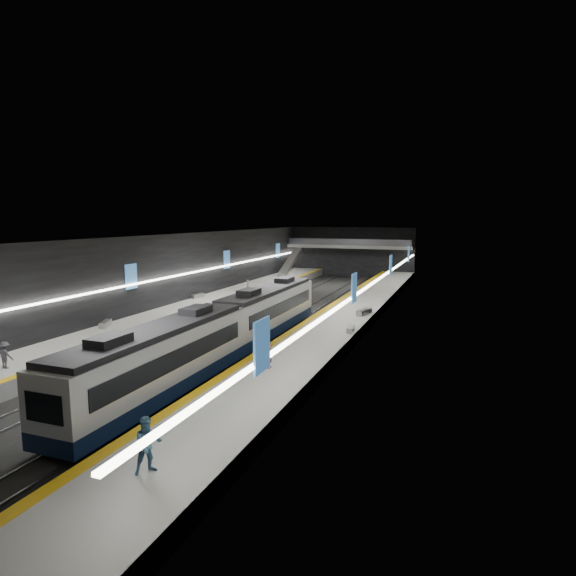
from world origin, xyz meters
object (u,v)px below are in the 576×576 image
at_px(bench_right_near, 350,329).
at_px(passenger_left_a, 248,287).
at_px(bench_left_near, 105,324).
at_px(escalator, 290,262).
at_px(passenger_right_a, 269,355).
at_px(bench_left_far, 197,296).
at_px(train, 226,328).
at_px(passenger_left_b, 5,355).
at_px(passenger_right_b, 148,445).
at_px(bench_right_far, 364,312).

relative_size(bench_right_near, passenger_left_a, 1.09).
relative_size(bench_left_near, bench_right_near, 1.09).
height_order(escalator, passenger_right_a, escalator).
xyz_separation_m(bench_left_near, passenger_left_a, (3.44, 19.43, 0.54)).
bearing_deg(bench_left_far, escalator, 93.49).
height_order(escalator, bench_left_near, escalator).
distance_m(bench_right_near, passenger_left_a, 20.89).
height_order(bench_left_far, bench_right_near, bench_left_far).
xyz_separation_m(train, bench_right_near, (7.00, 7.02, -0.99)).
xyz_separation_m(train, escalator, (-10.00, 40.08, 0.70)).
xyz_separation_m(passenger_left_a, passenger_left_b, (-1.28, -30.11, 0.03)).
distance_m(bench_left_near, passenger_right_b, 24.26).
distance_m(escalator, passenger_left_a, 18.96).
bearing_deg(bench_left_far, bench_left_near, -80.63).
height_order(bench_left_near, passenger_right_a, passenger_right_a).
height_order(bench_left_far, passenger_left_a, passenger_left_a).
height_order(bench_right_far, passenger_right_a, passenger_right_a).
height_order(bench_left_far, passenger_right_a, passenger_right_a).
xyz_separation_m(train, passenger_right_b, (5.19, -15.56, -0.21)).
distance_m(train, bench_right_far, 15.15).
bearing_deg(passenger_left_a, train, 3.70).
bearing_deg(bench_right_far, escalator, 138.40).
xyz_separation_m(escalator, bench_left_near, (-1.73, -38.27, -1.68)).
bearing_deg(passenger_left_b, bench_right_near, -140.31).
xyz_separation_m(bench_left_far, passenger_right_b, (17.19, -31.88, 0.78)).
bearing_deg(bench_left_near, train, -32.53).
distance_m(train, passenger_left_a, 22.80).
relative_size(escalator, passenger_right_a, 5.18).
bearing_deg(bench_right_near, passenger_left_b, -143.49).
distance_m(bench_left_near, passenger_left_b, 10.92).
xyz_separation_m(bench_right_near, passenger_right_a, (-2.34, -10.53, 0.57)).
bearing_deg(bench_right_near, passenger_left_a, 129.80).
bearing_deg(passenger_left_a, bench_right_far, 45.26).
distance_m(bench_left_far, bench_right_near, 21.16).
bearing_deg(train, escalator, 104.01).
distance_m(train, passenger_left_b, 13.07).
xyz_separation_m(escalator, bench_left_far, (-2.00, -23.75, -1.68)).
xyz_separation_m(bench_right_far, passenger_right_a, (-2.07, -17.05, 0.52)).
xyz_separation_m(train, passenger_right_a, (4.66, -3.51, -0.42)).
relative_size(train, bench_left_near, 16.55).
relative_size(bench_right_far, passenger_left_b, 1.30).
xyz_separation_m(bench_left_far, passenger_left_a, (3.71, 4.91, 0.54)).
bearing_deg(escalator, train, -75.99).
height_order(bench_right_far, passenger_left_b, passenger_left_b).
height_order(passenger_right_b, passenger_left_b, passenger_right_b).
distance_m(bench_left_near, bench_right_far, 21.88).
xyz_separation_m(escalator, passenger_right_a, (14.66, -43.59, -1.13)).
bearing_deg(passenger_right_b, passenger_left_a, 58.75).
relative_size(bench_left_far, passenger_right_b, 0.89).
bearing_deg(bench_left_far, passenger_left_b, -76.21).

